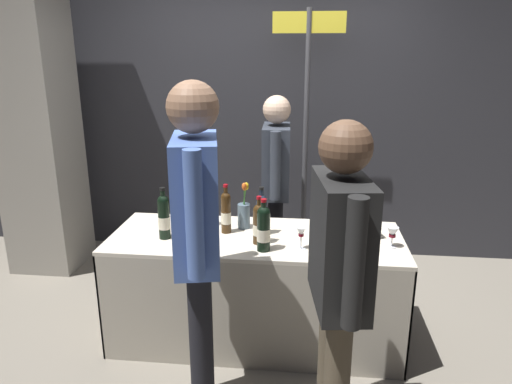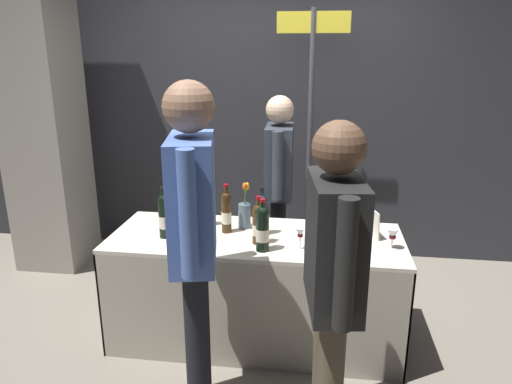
{
  "view_description": "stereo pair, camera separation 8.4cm",
  "coord_description": "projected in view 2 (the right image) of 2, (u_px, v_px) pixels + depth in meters",
  "views": [
    {
      "loc": [
        0.31,
        -2.83,
        1.9
      ],
      "look_at": [
        0.0,
        0.0,
        1.04
      ],
      "focal_mm": 33.04,
      "sensor_mm": 36.0,
      "label": 1
    },
    {
      "loc": [
        0.39,
        -2.82,
        1.9
      ],
      "look_at": [
        0.0,
        0.0,
        1.04
      ],
      "focal_mm": 33.04,
      "sensor_mm": 36.0,
      "label": 2
    }
  ],
  "objects": [
    {
      "name": "display_bottle_2",
      "position": [
        195.0,
        203.0,
        3.3
      ],
      "size": [
        0.07,
        0.07,
        0.32
      ],
      "color": "#38230F",
      "rests_on": "tasting_table"
    },
    {
      "name": "booth_signpost",
      "position": [
        310.0,
        115.0,
        3.96
      ],
      "size": [
        0.59,
        0.04,
        2.23
      ],
      "color": "#47474C",
      "rests_on": "ground_plane"
    },
    {
      "name": "display_bottle_0",
      "position": [
        164.0,
        215.0,
        3.0
      ],
      "size": [
        0.08,
        0.08,
        0.34
      ],
      "color": "black",
      "rests_on": "tasting_table"
    },
    {
      "name": "featured_wine_bottle",
      "position": [
        226.0,
        212.0,
        3.09
      ],
      "size": [
        0.07,
        0.07,
        0.33
      ],
      "color": "#38230F",
      "rests_on": "tasting_table"
    },
    {
      "name": "vendor_presenter",
      "position": [
        279.0,
        176.0,
        3.74
      ],
      "size": [
        0.23,
        0.61,
        1.58
      ],
      "rotation": [
        0.0,
        0.0,
        -1.53
      ],
      "color": "black",
      "rests_on": "ground_plane"
    },
    {
      "name": "wine_glass_near_vendor",
      "position": [
        393.0,
        235.0,
        2.84
      ],
      "size": [
        0.07,
        0.07,
        0.13
      ],
      "color": "silver",
      "rests_on": "tasting_table"
    },
    {
      "name": "taster_foreground_left",
      "position": [
        333.0,
        269.0,
        2.06
      ],
      "size": [
        0.27,
        0.61,
        1.64
      ],
      "rotation": [
        0.0,
        0.0,
        1.7
      ],
      "color": "#4C4233",
      "rests_on": "ground_plane"
    },
    {
      "name": "ground_plane",
      "position": [
        256.0,
        336.0,
        3.27
      ],
      "size": [
        12.0,
        12.0,
        0.0
      ],
      "primitive_type": "plane",
      "color": "gray"
    },
    {
      "name": "display_bottle_3",
      "position": [
        258.0,
        223.0,
        2.91
      ],
      "size": [
        0.08,
        0.08,
        0.31
      ],
      "color": "#38230F",
      "rests_on": "tasting_table"
    },
    {
      "name": "display_bottle_5",
      "position": [
        350.0,
        224.0,
        2.87
      ],
      "size": [
        0.07,
        0.07,
        0.33
      ],
      "color": "#38230F",
      "rests_on": "tasting_table"
    },
    {
      "name": "flower_vase",
      "position": [
        245.0,
        212.0,
        3.17
      ],
      "size": [
        0.08,
        0.09,
        0.33
      ],
      "color": "slate",
      "rests_on": "tasting_table"
    },
    {
      "name": "back_partition",
      "position": [
        279.0,
        119.0,
        4.39
      ],
      "size": [
        7.61,
        0.12,
        2.58
      ],
      "primitive_type": "cube",
      "color": "#2D2D33",
      "rests_on": "ground_plane"
    },
    {
      "name": "tasting_table",
      "position": [
        256.0,
        268.0,
        3.12
      ],
      "size": [
        1.89,
        0.73,
        0.74
      ],
      "color": "beige",
      "rests_on": "ground_plane"
    },
    {
      "name": "taster_foreground_right",
      "position": [
        193.0,
        224.0,
        2.31
      ],
      "size": [
        0.3,
        0.61,
        1.78
      ],
      "rotation": [
        0.0,
        0.0,
        1.77
      ],
      "color": "black",
      "rests_on": "ground_plane"
    },
    {
      "name": "display_bottle_6",
      "position": [
        262.0,
        214.0,
        3.05
      ],
      "size": [
        0.07,
        0.07,
        0.32
      ],
      "color": "#192333",
      "rests_on": "tasting_table"
    },
    {
      "name": "brochure_stand",
      "position": [
        375.0,
        224.0,
        3.01
      ],
      "size": [
        0.05,
        0.14,
        0.18
      ],
      "primitive_type": "cube",
      "rotation": [
        -0.04,
        0.0,
        1.85
      ],
      "color": "silver",
      "rests_on": "tasting_table"
    },
    {
      "name": "display_bottle_7",
      "position": [
        334.0,
        219.0,
        3.01
      ],
      "size": [
        0.07,
        0.07,
        0.31
      ],
      "color": "black",
      "rests_on": "tasting_table"
    },
    {
      "name": "concrete_pillar",
      "position": [
        41.0,
        100.0,
        4.03
      ],
      "size": [
        0.55,
        0.55,
        2.98
      ],
      "primitive_type": "cube",
      "color": "gray",
      "rests_on": "ground_plane"
    },
    {
      "name": "display_bottle_8",
      "position": [
        203.0,
        205.0,
        3.2
      ],
      "size": [
        0.07,
        0.07,
        0.34
      ],
      "color": "#192333",
      "rests_on": "tasting_table"
    },
    {
      "name": "display_bottle_1",
      "position": [
        263.0,
        228.0,
        2.8
      ],
      "size": [
        0.08,
        0.08,
        0.32
      ],
      "color": "black",
      "rests_on": "tasting_table"
    },
    {
      "name": "display_bottle_4",
      "position": [
        341.0,
        235.0,
        2.72
      ],
      "size": [
        0.07,
        0.07,
        0.32
      ],
      "color": "#38230F",
      "rests_on": "tasting_table"
    },
    {
      "name": "wine_glass_mid",
      "position": [
        300.0,
        234.0,
        2.82
      ],
      "size": [
        0.07,
        0.07,
        0.14
      ],
      "color": "silver",
      "rests_on": "tasting_table"
    }
  ]
}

